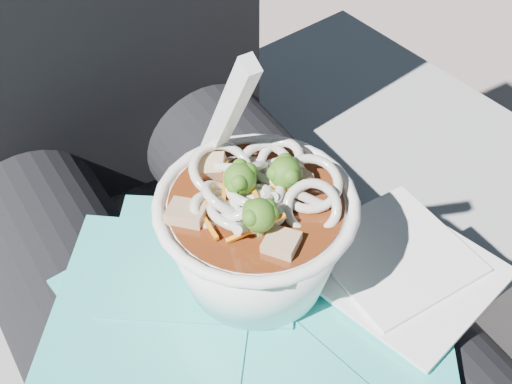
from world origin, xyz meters
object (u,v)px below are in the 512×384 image
lap (231,328)px  udon_bowl (256,228)px  stone_ledge (178,372)px  person_body (180,237)px  plastic_bag (234,318)px

lap → udon_bowl: udon_bowl is taller
lap → udon_bowl: size_ratio=2.45×
stone_ledge → udon_bowl: udon_bowl is taller
stone_ledge → lap: lap is taller
stone_ledge → udon_bowl: bearing=-84.9°
stone_ledge → lap: 0.33m
lap → udon_bowl: bearing=-48.1°
lap → person_body: person_body is taller
person_body → plastic_bag: (-0.02, -0.13, 0.05)m
person_body → plastic_bag: 0.14m
stone_ledge → udon_bowl: size_ratio=5.11×
stone_ledge → lap: (0.00, -0.15, 0.29)m
plastic_bag → udon_bowl: 0.07m
plastic_bag → lap: bearing=64.7°
stone_ledge → lap: size_ratio=2.08×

